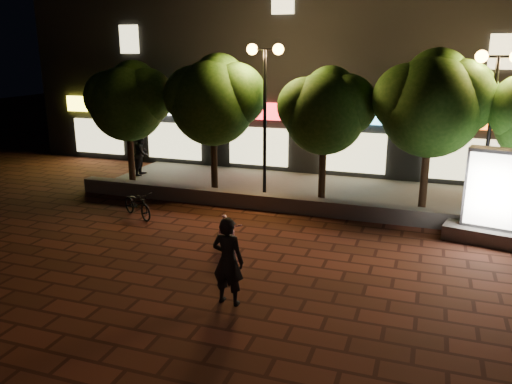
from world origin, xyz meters
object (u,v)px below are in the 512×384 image
at_px(ad_kiosk, 495,205).
at_px(tree_mid, 327,108).
at_px(street_lamp_right, 494,92).
at_px(scooter_parked, 137,204).
at_px(street_lamp_left, 265,82).
at_px(rider, 228,261).
at_px(tree_left, 215,97).
at_px(scooter_pink, 228,238).
at_px(tree_far_left, 129,99).
at_px(tree_right, 434,101).
at_px(pedestrian, 142,154).

bearing_deg(ad_kiosk, tree_mid, 156.94).
bearing_deg(street_lamp_right, scooter_parked, -161.91).
height_order(tree_mid, street_lamp_right, street_lamp_right).
relative_size(street_lamp_left, rider, 2.76).
height_order(tree_left, street_lamp_left, street_lamp_left).
height_order(scooter_pink, scooter_parked, scooter_pink).
bearing_deg(rider, tree_far_left, -42.82).
bearing_deg(scooter_parked, scooter_pink, -87.23).
distance_m(tree_far_left, tree_left, 3.51).
distance_m(street_lamp_left, street_lamp_right, 7.00).
bearing_deg(tree_mid, tree_right, 0.00).
height_order(tree_right, street_lamp_left, street_lamp_left).
bearing_deg(street_lamp_left, tree_left, 172.30).
relative_size(tree_mid, rider, 2.39).
distance_m(tree_far_left, ad_kiosk, 12.99).
relative_size(tree_right, pedestrian, 2.85).
xyz_separation_m(street_lamp_left, ad_kiosk, (7.16, -1.91, -2.99)).
distance_m(tree_right, scooter_parked, 9.69).
relative_size(tree_far_left, ad_kiosk, 1.80).
distance_m(tree_mid, street_lamp_right, 5.00).
distance_m(tree_mid, scooter_pink, 6.35).
height_order(street_lamp_left, ad_kiosk, street_lamp_left).
distance_m(tree_mid, rider, 8.14).
height_order(tree_far_left, street_lamp_left, street_lamp_left).
bearing_deg(rider, street_lamp_left, -72.67).
bearing_deg(tree_mid, rider, -92.72).
relative_size(tree_far_left, street_lamp_right, 0.93).
xyz_separation_m(scooter_parked, pedestrian, (-2.62, 4.66, 0.54)).
relative_size(street_lamp_right, scooter_pink, 2.89).
distance_m(tree_left, scooter_pink, 6.89).
bearing_deg(tree_right, tree_mid, -180.00).
xyz_separation_m(street_lamp_right, ad_kiosk, (0.16, -1.91, -2.86)).
bearing_deg(street_lamp_right, tree_far_left, 178.79).
relative_size(street_lamp_right, pedestrian, 2.80).
distance_m(tree_left, rider, 8.96).
bearing_deg(tree_mid, street_lamp_right, -3.04).
bearing_deg(pedestrian, tree_right, -106.41).
bearing_deg(tree_left, scooter_pink, -64.00).
xyz_separation_m(tree_mid, tree_right, (3.31, 0.00, 0.35)).
xyz_separation_m(tree_left, street_lamp_left, (1.95, -0.26, 0.58)).
bearing_deg(street_lamp_right, street_lamp_left, 180.00).
relative_size(tree_far_left, tree_mid, 1.03).
xyz_separation_m(rider, pedestrian, (-7.40, 8.90, 0.03)).
relative_size(tree_left, scooter_parked, 3.00).
bearing_deg(tree_left, tree_far_left, -180.00).
relative_size(tree_far_left, scooter_pink, 2.69).
height_order(street_lamp_right, rider, street_lamp_right).
xyz_separation_m(street_lamp_right, rider, (-5.32, -7.54, -2.95)).
distance_m(tree_far_left, scooter_pink, 8.83).
bearing_deg(street_lamp_right, pedestrian, 173.90).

